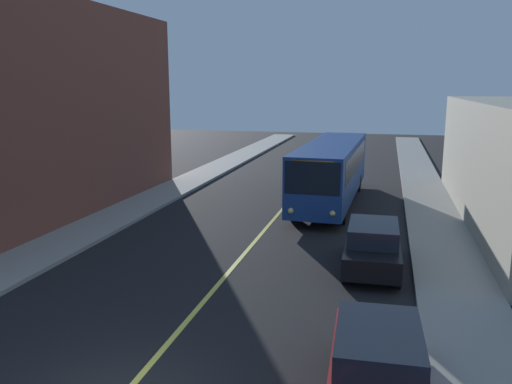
% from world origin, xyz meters
% --- Properties ---
extents(sidewalk_left, '(2.50, 90.00, 0.15)m').
position_xyz_m(sidewalk_left, '(-7.25, 10.00, 0.07)').
color(sidewalk_left, gray).
rests_on(sidewalk_left, ground).
extents(sidewalk_right, '(2.50, 90.00, 0.15)m').
position_xyz_m(sidewalk_right, '(7.25, 10.00, 0.07)').
color(sidewalk_right, gray).
rests_on(sidewalk_right, ground).
extents(lane_stripe_center, '(0.16, 60.00, 0.01)m').
position_xyz_m(lane_stripe_center, '(0.00, 15.00, 0.01)').
color(lane_stripe_center, '#D8CC4C').
rests_on(lane_stripe_center, ground).
extents(city_bus, '(2.94, 12.22, 3.20)m').
position_xyz_m(city_bus, '(2.20, 19.15, 1.82)').
color(city_bus, navy).
rests_on(city_bus, ground).
extents(parked_car_red, '(1.95, 4.46, 1.62)m').
position_xyz_m(parked_car_red, '(4.97, 1.27, 0.84)').
color(parked_car_red, maroon).
rests_on(parked_car_red, ground).
extents(parked_car_black, '(1.88, 4.43, 1.62)m').
position_xyz_m(parked_car_black, '(4.66, 9.15, 0.84)').
color(parked_car_black, black).
rests_on(parked_car_black, ground).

